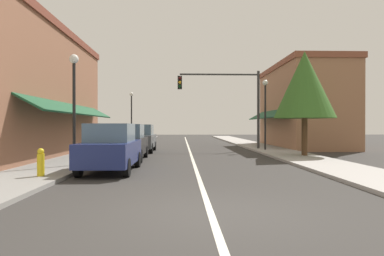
{
  "coord_description": "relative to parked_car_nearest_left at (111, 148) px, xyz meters",
  "views": [
    {
      "loc": [
        -0.57,
        -6.52,
        1.69
      ],
      "look_at": [
        0.05,
        12.81,
        1.56
      ],
      "focal_mm": 31.78,
      "sensor_mm": 36.0,
      "label": 1
    }
  ],
  "objects": [
    {
      "name": "ground_plane",
      "position": [
        3.15,
        11.98,
        -0.88
      ],
      "size": [
        80.0,
        80.0,
        0.0
      ],
      "primitive_type": "plane",
      "color": "#33302D"
    },
    {
      "name": "sidewalk_left",
      "position": [
        -2.35,
        11.98,
        -0.82
      ],
      "size": [
        2.6,
        56.0,
        0.12
      ],
      "primitive_type": "cube",
      "color": "gray",
      "rests_on": "ground"
    },
    {
      "name": "sidewalk_right",
      "position": [
        8.65,
        11.98,
        -0.82
      ],
      "size": [
        2.6,
        56.0,
        0.12
      ],
      "primitive_type": "cube",
      "color": "#A39E99",
      "rests_on": "ground"
    },
    {
      "name": "lane_center_stripe",
      "position": [
        3.15,
        11.98,
        -0.88
      ],
      "size": [
        0.14,
        52.0,
        0.01
      ],
      "primitive_type": "cube",
      "color": "silver",
      "rests_on": "ground"
    },
    {
      "name": "storefront_left_block",
      "position": [
        -5.72,
        5.98,
        2.62
      ],
      "size": [
        5.46,
        14.2,
        6.99
      ],
      "color": "#8E5B42",
      "rests_on": "ground"
    },
    {
      "name": "storefront_right_block",
      "position": [
        12.18,
        13.98,
        2.37
      ],
      "size": [
        5.8,
        10.2,
        6.49
      ],
      "color": "#9E6B4C",
      "rests_on": "ground"
    },
    {
      "name": "parked_car_nearest_left",
      "position": [
        0.0,
        0.0,
        0.0
      ],
      "size": [
        1.8,
        4.11,
        1.77
      ],
      "rotation": [
        0.0,
        0.0,
        -0.0
      ],
      "color": "navy",
      "rests_on": "ground"
    },
    {
      "name": "parked_car_second_left",
      "position": [
        -0.1,
        4.24,
        0.0
      ],
      "size": [
        1.81,
        4.11,
        1.77
      ],
      "rotation": [
        0.0,
        0.0,
        0.01
      ],
      "color": "black",
      "rests_on": "ground"
    },
    {
      "name": "parked_car_third_left",
      "position": [
        -0.05,
        9.48,
        0.0
      ],
      "size": [
        1.79,
        4.1,
        1.77
      ],
      "rotation": [
        0.0,
        0.0,
        0.0
      ],
      "color": "#4C5156",
      "rests_on": "ground"
    },
    {
      "name": "traffic_signal_mast_arm",
      "position": [
        5.92,
        10.86,
        2.93
      ],
      "size": [
        5.71,
        0.5,
        5.5
      ],
      "color": "#333333",
      "rests_on": "ground"
    },
    {
      "name": "street_lamp_left_near",
      "position": [
        -1.67,
        1.07,
        2.19
      ],
      "size": [
        0.36,
        0.36,
        4.53
      ],
      "color": "black",
      "rests_on": "ground"
    },
    {
      "name": "street_lamp_right_mid",
      "position": [
        8.13,
        9.68,
        2.31
      ],
      "size": [
        0.36,
        0.36,
        4.72
      ],
      "color": "black",
      "rests_on": "ground"
    },
    {
      "name": "street_lamp_left_far",
      "position": [
        -1.95,
        18.51,
        2.32
      ],
      "size": [
        0.36,
        0.36,
        4.75
      ],
      "color": "black",
      "rests_on": "ground"
    },
    {
      "name": "tree_right_near",
      "position": [
        9.11,
        5.22,
        2.97
      ],
      "size": [
        3.21,
        3.21,
        5.63
      ],
      "color": "#4C331E",
      "rests_on": "ground"
    },
    {
      "name": "fire_hydrant",
      "position": [
        -1.8,
        -1.82,
        -0.33
      ],
      "size": [
        0.22,
        0.22,
        0.87
      ],
      "color": "gold",
      "rests_on": "ground"
    }
  ]
}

